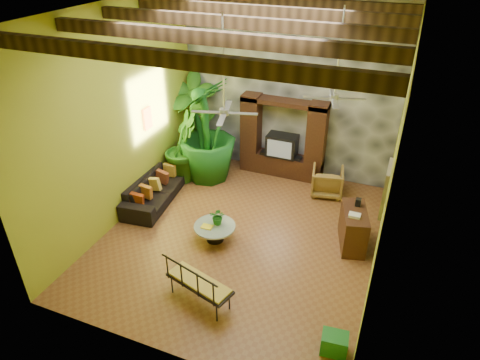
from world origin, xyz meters
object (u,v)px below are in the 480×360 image
at_px(wicker_armchair, 327,181).
at_px(ceiling_fan_back, 335,88).
at_px(ceiling_fan_front, 224,102).
at_px(tall_plant_c, 206,131).
at_px(tall_plant_a, 194,119).
at_px(entertainment_center, 282,144).
at_px(tall_plant_b, 182,146).
at_px(iron_bench, 197,282).
at_px(side_console, 353,228).
at_px(green_bin, 334,343).
at_px(coffee_table, 215,231).
at_px(sofa, 155,189).

bearing_deg(wicker_armchair, ceiling_fan_back, 85.20).
relative_size(ceiling_fan_front, tall_plant_c, 0.64).
bearing_deg(tall_plant_a, entertainment_center, 4.95).
bearing_deg(tall_plant_b, iron_bench, -58.55).
xyz_separation_m(wicker_armchair, iron_bench, (-1.44, -4.84, 0.17)).
relative_size(entertainment_center, tall_plant_b, 1.18).
distance_m(side_console, green_bin, 3.04).
bearing_deg(iron_bench, coffee_table, 121.63).
xyz_separation_m(wicker_armchair, tall_plant_a, (-4.12, 0.37, 1.01)).
distance_m(ceiling_fan_front, tall_plant_c, 3.65).
bearing_deg(ceiling_fan_back, green_bin, -73.79).
distance_m(wicker_armchair, coffee_table, 3.54).
bearing_deg(green_bin, entertainment_center, 115.53).
height_order(ceiling_fan_front, wicker_armchair, ceiling_fan_front).
relative_size(side_console, green_bin, 2.54).
xyz_separation_m(ceiling_fan_back, tall_plant_b, (-4.11, 0.65, -2.39)).
height_order(sofa, tall_plant_c, tall_plant_c).
height_order(coffee_table, green_bin, coffee_table).
relative_size(tall_plant_c, iron_bench, 2.02).
relative_size(ceiling_fan_front, green_bin, 4.21).
distance_m(tall_plant_c, side_console, 4.73).
height_order(ceiling_fan_back, tall_plant_b, ceiling_fan_back).
relative_size(iron_bench, green_bin, 3.25).
height_order(ceiling_fan_front, tall_plant_c, ceiling_fan_front).
distance_m(entertainment_center, tall_plant_c, 2.18).
bearing_deg(entertainment_center, coffee_table, -97.96).
distance_m(ceiling_fan_front, iron_bench, 3.44).
distance_m(entertainment_center, tall_plant_b, 2.82).
height_order(tall_plant_a, green_bin, tall_plant_a).
bearing_deg(sofa, tall_plant_c, -30.99).
relative_size(ceiling_fan_back, wicker_armchair, 2.24).
xyz_separation_m(sofa, coffee_table, (2.15, -0.93, -0.08)).
xyz_separation_m(entertainment_center, tall_plant_c, (-1.89, -0.97, 0.48)).
distance_m(tall_plant_c, green_bin, 6.57).
height_order(wicker_armchair, tall_plant_c, tall_plant_c).
height_order(entertainment_center, tall_plant_c, tall_plant_c).
xyz_separation_m(entertainment_center, sofa, (-2.65, -2.62, -0.62)).
bearing_deg(entertainment_center, ceiling_fan_front, -93.24).
bearing_deg(tall_plant_b, wicker_armchair, 9.80).
bearing_deg(entertainment_center, sofa, -135.36).
xyz_separation_m(tall_plant_b, side_console, (4.97, -1.24, -0.57)).
relative_size(tall_plant_b, tall_plant_c, 0.70).
bearing_deg(ceiling_fan_back, side_console, -34.62).
distance_m(wicker_armchair, green_bin, 5.09).
xyz_separation_m(wicker_armchair, side_console, (0.99, -1.93, 0.07)).
bearing_deg(green_bin, iron_bench, 177.59).
xyz_separation_m(coffee_table, green_bin, (3.15, -2.01, -0.06)).
xyz_separation_m(entertainment_center, tall_plant_b, (-2.51, -1.29, 0.05)).
bearing_deg(entertainment_center, tall_plant_b, -152.89).
bearing_deg(tall_plant_c, iron_bench, -66.74).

